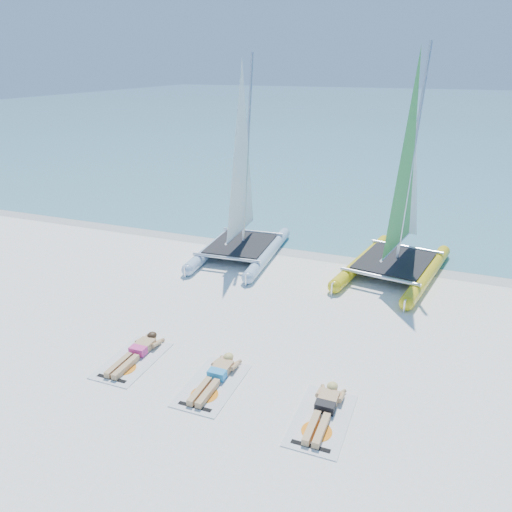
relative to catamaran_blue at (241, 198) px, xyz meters
The scene contains 11 objects.
ground 5.44m from the catamaran_blue, 61.21° to the right, with size 140.00×140.00×0.00m, color white.
sea 58.65m from the catamaran_blue, 87.62° to the left, with size 140.00×115.00×0.01m, color #69A7B0.
wet_sand_strip 3.32m from the catamaran_blue, 23.65° to the left, with size 140.00×1.40×0.01m, color beige.
catamaran_blue is the anchor object (origin of this frame).
catamaran_yellow 5.20m from the catamaran_blue, ahead, with size 3.26×5.62×6.98m.
towel_a 7.21m from the catamaran_blue, 87.36° to the right, with size 1.00×1.85×0.02m, color white.
sunbather_a 7.00m from the catamaran_blue, 87.29° to the right, with size 0.37×1.73×0.26m.
towel_b 7.74m from the catamaran_blue, 71.57° to the right, with size 1.00×1.85×0.02m, color white.
sunbather_b 7.54m from the catamaran_blue, 71.09° to the right, with size 0.37×1.73×0.26m.
towel_c 8.91m from the catamaran_blue, 57.14° to the right, with size 1.00×1.85×0.02m, color white.
sunbather_c 8.73m from the catamaran_blue, 56.44° to the right, with size 0.37×1.73×0.26m.
Camera 1 is at (3.90, -10.26, 6.19)m, focal length 35.00 mm.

